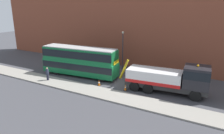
% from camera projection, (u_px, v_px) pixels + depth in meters
% --- Properties ---
extents(ground_plane, '(120.00, 120.00, 0.00)m').
position_uv_depth(ground_plane, '(122.00, 83.00, 26.99)').
color(ground_plane, '#424247').
extents(near_kerb, '(60.00, 2.80, 0.15)m').
position_uv_depth(near_kerb, '(106.00, 94.00, 23.46)').
color(near_kerb, gray).
rests_on(near_kerb, ground_plane).
extents(building_facade, '(60.00, 1.50, 16.00)m').
position_uv_depth(building_facade, '(147.00, 16.00, 31.15)').
color(building_facade, brown).
rests_on(building_facade, ground_plane).
extents(recovery_tow_truck, '(10.23, 3.50, 3.67)m').
position_uv_depth(recovery_tow_truck, '(170.00, 78.00, 23.46)').
color(recovery_tow_truck, '#2D2D2D').
rests_on(recovery_tow_truck, ground_plane).
extents(double_decker_bus, '(11.19, 3.61, 4.06)m').
position_uv_depth(double_decker_bus, '(80.00, 60.00, 29.19)').
color(double_decker_bus, '#146B38').
rests_on(double_decker_bus, ground_plane).
extents(pedestrian_onlooker, '(0.40, 0.47, 1.71)m').
position_uv_depth(pedestrian_onlooker, '(47.00, 74.00, 27.34)').
color(pedestrian_onlooker, '#232333').
rests_on(pedestrian_onlooker, near_kerb).
extents(traffic_cone_near_bus, '(0.36, 0.36, 0.72)m').
position_uv_depth(traffic_cone_near_bus, '(99.00, 83.00, 26.02)').
color(traffic_cone_near_bus, orange).
rests_on(traffic_cone_near_bus, ground_plane).
extents(traffic_cone_midway, '(0.36, 0.36, 0.72)m').
position_uv_depth(traffic_cone_midway, '(125.00, 88.00, 24.55)').
color(traffic_cone_midway, orange).
rests_on(traffic_cone_midway, ground_plane).
extents(street_lamp, '(0.36, 0.36, 5.83)m').
position_uv_depth(street_lamp, '(123.00, 47.00, 31.94)').
color(street_lamp, '#38383D').
rests_on(street_lamp, ground_plane).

